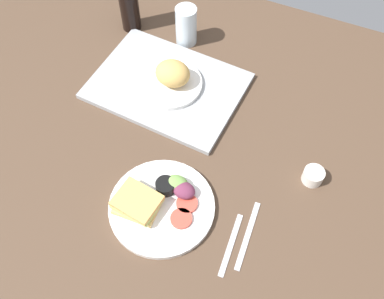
# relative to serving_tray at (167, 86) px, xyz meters

# --- Properties ---
(ground_plane) EXTENTS (1.90, 1.50, 0.03)m
(ground_plane) POSITION_rel_serving_tray_xyz_m (0.15, -0.23, -0.02)
(ground_plane) COLOR #4C3828
(serving_tray) EXTENTS (0.47, 0.36, 0.02)m
(serving_tray) POSITION_rel_serving_tray_xyz_m (0.00, 0.00, 0.00)
(serving_tray) COLOR #9EA0A3
(serving_tray) RESTS_ON ground_plane
(bread_plate_near) EXTENTS (0.20, 0.20, 0.09)m
(bread_plate_near) POSITION_rel_serving_tray_xyz_m (0.01, 0.00, 0.04)
(bread_plate_near) COLOR white
(bread_plate_near) RESTS_ON serving_tray
(plate_with_salad) EXTENTS (0.28, 0.28, 0.05)m
(plate_with_salad) POSITION_rel_serving_tray_xyz_m (0.16, -0.37, 0.01)
(plate_with_salad) COLOR white
(plate_with_salad) RESTS_ON ground_plane
(drinking_glass) EXTENTS (0.07, 0.07, 0.13)m
(drinking_glass) POSITION_rel_serving_tray_xyz_m (-0.03, 0.21, 0.06)
(drinking_glass) COLOR silver
(drinking_glass) RESTS_ON ground_plane
(soda_bottle) EXTENTS (0.06, 0.06, 0.22)m
(soda_bottle) POSITION_rel_serving_tray_xyz_m (-0.23, 0.20, 0.10)
(soda_bottle) COLOR black
(soda_bottle) RESTS_ON ground_plane
(espresso_cup) EXTENTS (0.06, 0.06, 0.04)m
(espresso_cup) POSITION_rel_serving_tray_xyz_m (0.50, -0.13, 0.01)
(espresso_cup) COLOR silver
(espresso_cup) RESTS_ON ground_plane
(fork) EXTENTS (0.03, 0.17, 0.01)m
(fork) POSITION_rel_serving_tray_xyz_m (0.36, -0.40, -0.01)
(fork) COLOR #B7B7BC
(fork) RESTS_ON ground_plane
(knife) EXTENTS (0.03, 0.19, 0.01)m
(knife) POSITION_rel_serving_tray_xyz_m (0.39, -0.36, -0.01)
(knife) COLOR #B7B7BC
(knife) RESTS_ON ground_plane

